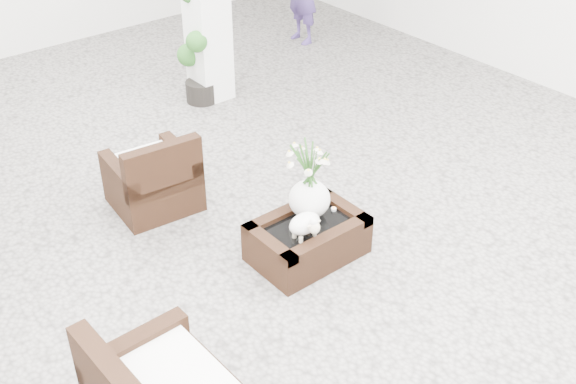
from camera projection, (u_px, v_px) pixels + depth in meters
ground at (280, 249)px, 5.96m from camera, size 11.00×11.00×0.00m
coffee_table at (307, 240)px, 5.80m from camera, size 0.90×0.60×0.31m
sheep_figurine at (304, 226)px, 5.53m from camera, size 0.28×0.23×0.21m
planter_narcissus at (310, 173)px, 5.61m from camera, size 0.44×0.44×0.80m
tealight at (334, 209)px, 5.88m from camera, size 0.04×0.04×0.03m
armchair at (151, 169)px, 6.30m from camera, size 0.77×0.75×0.76m
topiary at (198, 38)px, 7.89m from camera, size 0.41×0.41×1.53m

